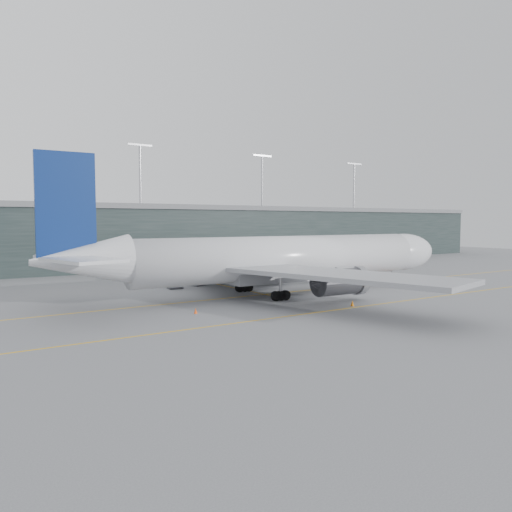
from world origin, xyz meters
TOP-DOWN VIEW (x-y plane):
  - ground at (0.00, 0.00)m, footprint 320.00×320.00m
  - taxiline_a at (0.00, -4.00)m, footprint 160.00×0.25m
  - taxiline_b at (0.00, -20.00)m, footprint 160.00×0.25m
  - taxiline_lead_main at (5.00, 20.00)m, footprint 0.25×60.00m
  - terminal at (-0.00, 58.00)m, footprint 240.00×36.00m
  - main_aircraft at (7.54, -5.04)m, footprint 69.44×65.33m
  - jet_bridge at (19.58, 26.07)m, footprint 12.91×47.40m
  - gse_cart at (29.22, -7.46)m, footprint 2.14×1.57m
  - baggage_dolly at (33.93, -14.59)m, footprint 4.11×3.66m
  - uld_a at (-3.82, 9.40)m, footprint 2.40×1.97m
  - uld_b at (-3.22, 12.70)m, footprint 2.60×2.39m
  - uld_c at (1.14, 10.76)m, footprint 2.55×2.33m
  - cone_nose at (35.49, -7.47)m, footprint 0.46×0.46m
  - cone_wing_stbd at (8.64, -19.15)m, footprint 0.49×0.49m
  - cone_wing_port at (11.39, 12.30)m, footprint 0.50×0.50m
  - cone_tail at (-10.99, -12.39)m, footprint 0.43×0.43m

SIDE VIEW (x-z plane):
  - ground at x=0.00m, z-range 0.00..0.00m
  - taxiline_a at x=0.00m, z-range 0.00..0.02m
  - taxiline_b at x=0.00m, z-range 0.00..0.02m
  - taxiline_lead_main at x=5.00m, z-range 0.00..0.02m
  - baggage_dolly at x=33.93m, z-range 0.03..0.38m
  - cone_tail at x=-10.99m, z-range 0.00..0.68m
  - cone_nose at x=35.49m, z-range 0.00..0.73m
  - cone_wing_stbd at x=8.64m, z-range 0.00..0.78m
  - cone_wing_port at x=11.39m, z-range 0.00..0.80m
  - gse_cart at x=29.22m, z-range 0.08..1.41m
  - uld_c at x=1.14m, z-range 0.05..1.93m
  - uld_b at x=-3.22m, z-range 0.05..1.95m
  - uld_a at x=-3.82m, z-range 0.05..2.13m
  - jet_bridge at x=19.58m, z-range 1.81..9.08m
  - main_aircraft at x=7.54m, z-range -4.28..15.22m
  - terminal at x=0.00m, z-range -6.88..22.12m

